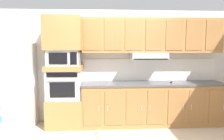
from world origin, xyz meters
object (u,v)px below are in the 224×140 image
object	(u,v)px
refrigerator	(13,86)
microwave	(64,58)
built_in_oven	(65,84)
screwdriver	(172,82)

from	to	relation	value
refrigerator	microwave	size ratio (longest dim) A/B	2.73
refrigerator	built_in_oven	xyz separation A→B (m)	(1.03, 0.07, 0.02)
built_in_oven	refrigerator	bearing A→B (deg)	-176.26
screwdriver	built_in_oven	bearing A→B (deg)	178.70
built_in_oven	screwdriver	xyz separation A→B (m)	(2.28, -0.05, 0.03)
refrigerator	screwdriver	distance (m)	3.31
built_in_oven	screwdriver	bearing A→B (deg)	-1.30
screwdriver	refrigerator	bearing A→B (deg)	-179.73
refrigerator	microwave	world-z (taller)	refrigerator
refrigerator	screwdriver	xyz separation A→B (m)	(3.31, 0.02, 0.05)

